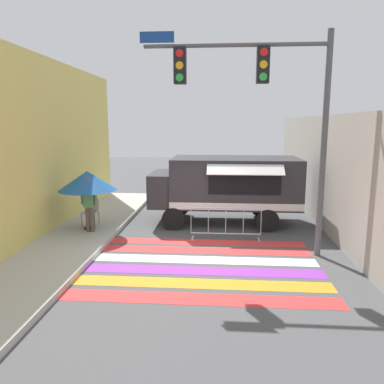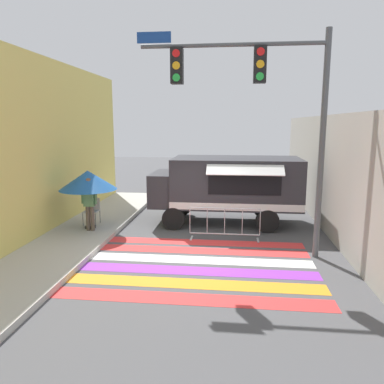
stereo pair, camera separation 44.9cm
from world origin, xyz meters
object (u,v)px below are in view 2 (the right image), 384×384
(traffic_signal_pole, at_px, (261,95))
(barricade_front, at_px, (225,224))
(patio_umbrella, at_px, (88,180))
(vendor_person, at_px, (89,201))
(food_truck, at_px, (225,184))
(folding_chair, at_px, (92,208))

(traffic_signal_pole, distance_m, barricade_front, 4.13)
(patio_umbrella, relative_size, vendor_person, 1.12)
(food_truck, distance_m, traffic_signal_pole, 4.48)
(vendor_person, height_order, barricade_front, vendor_person)
(folding_chair, bearing_deg, vendor_person, -52.73)
(food_truck, xyz_separation_m, barricade_front, (0.06, -2.02, -0.96))
(food_truck, xyz_separation_m, patio_umbrella, (-4.45, -1.70, 0.30))
(folding_chair, bearing_deg, patio_umbrella, -56.75)
(vendor_person, relative_size, barricade_front, 0.78)
(vendor_person, bearing_deg, traffic_signal_pole, -22.91)
(food_truck, bearing_deg, folding_chair, -166.12)
(traffic_signal_pole, bearing_deg, food_truck, 106.40)
(traffic_signal_pole, bearing_deg, folding_chair, 158.65)
(traffic_signal_pole, height_order, barricade_front, traffic_signal_pole)
(patio_umbrella, bearing_deg, barricade_front, -4.14)
(patio_umbrella, distance_m, vendor_person, 0.70)
(barricade_front, bearing_deg, vendor_person, 179.54)
(traffic_signal_pole, bearing_deg, vendor_person, 166.05)
(folding_chair, distance_m, vendor_person, 1.00)
(food_truck, relative_size, patio_umbrella, 2.73)
(traffic_signal_pole, relative_size, patio_umbrella, 3.06)
(traffic_signal_pole, height_order, patio_umbrella, traffic_signal_pole)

